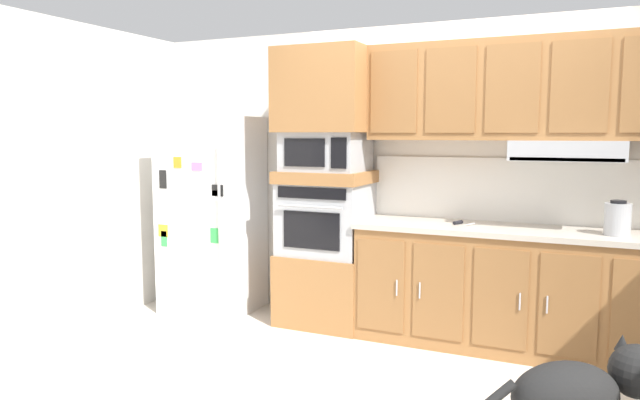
{
  "coord_description": "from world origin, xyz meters",
  "views": [
    {
      "loc": [
        1.02,
        -3.73,
        1.61
      ],
      "look_at": [
        -0.79,
        0.25,
        1.11
      ],
      "focal_mm": 32.97,
      "sensor_mm": 36.0,
      "label": 1
    }
  ],
  "objects_px": {
    "screwdriver": "(459,223)",
    "dog": "(582,396)",
    "microwave": "(326,152)",
    "built_in_oven": "(326,218)",
    "refrigerator": "(212,214)",
    "electric_kettle": "(618,219)"
  },
  "relations": [
    {
      "from": "built_in_oven",
      "to": "electric_kettle",
      "type": "relative_size",
      "value": 2.92
    },
    {
      "from": "built_in_oven",
      "to": "microwave",
      "type": "distance_m",
      "value": 0.56
    },
    {
      "from": "refrigerator",
      "to": "microwave",
      "type": "distance_m",
      "value": 1.25
    },
    {
      "from": "refrigerator",
      "to": "screwdriver",
      "type": "relative_size",
      "value": 11.02
    },
    {
      "from": "screwdriver",
      "to": "built_in_oven",
      "type": "bearing_deg",
      "value": -179.97
    },
    {
      "from": "refrigerator",
      "to": "electric_kettle",
      "type": "relative_size",
      "value": 7.33
    },
    {
      "from": "microwave",
      "to": "screwdriver",
      "type": "relative_size",
      "value": 4.03
    },
    {
      "from": "dog",
      "to": "screwdriver",
      "type": "bearing_deg",
      "value": 80.34
    },
    {
      "from": "microwave",
      "to": "screwdriver",
      "type": "height_order",
      "value": "microwave"
    },
    {
      "from": "screwdriver",
      "to": "refrigerator",
      "type": "bearing_deg",
      "value": -178.23
    },
    {
      "from": "microwave",
      "to": "dog",
      "type": "height_order",
      "value": "microwave"
    },
    {
      "from": "screwdriver",
      "to": "microwave",
      "type": "bearing_deg",
      "value": -179.97
    },
    {
      "from": "refrigerator",
      "to": "microwave",
      "type": "xyz_separation_m",
      "value": [
        1.1,
        0.07,
        0.58
      ]
    },
    {
      "from": "microwave",
      "to": "refrigerator",
      "type": "bearing_deg",
      "value": -176.49
    },
    {
      "from": "built_in_oven",
      "to": "screwdriver",
      "type": "relative_size",
      "value": 4.38
    },
    {
      "from": "electric_kettle",
      "to": "dog",
      "type": "distance_m",
      "value": 1.84
    },
    {
      "from": "built_in_oven",
      "to": "electric_kettle",
      "type": "height_order",
      "value": "built_in_oven"
    },
    {
      "from": "built_in_oven",
      "to": "electric_kettle",
      "type": "distance_m",
      "value": 2.19
    },
    {
      "from": "refrigerator",
      "to": "built_in_oven",
      "type": "bearing_deg",
      "value": 3.51
    },
    {
      "from": "screwdriver",
      "to": "dog",
      "type": "height_order",
      "value": "screwdriver"
    },
    {
      "from": "refrigerator",
      "to": "built_in_oven",
      "type": "distance_m",
      "value": 1.11
    },
    {
      "from": "electric_kettle",
      "to": "screwdriver",
      "type": "bearing_deg",
      "value": 177.45
    }
  ]
}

